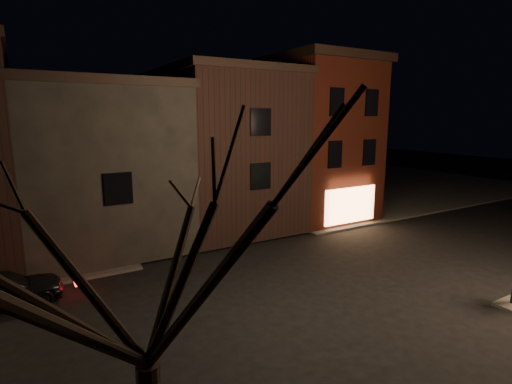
# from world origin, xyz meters

# --- Properties ---
(ground) EXTENTS (120.00, 120.00, 0.00)m
(ground) POSITION_xyz_m (0.00, 0.00, 0.00)
(ground) COLOR black
(ground) RESTS_ON ground
(sidewalk_far_right) EXTENTS (30.00, 30.00, 0.12)m
(sidewalk_far_right) POSITION_xyz_m (20.00, 20.00, 0.06)
(sidewalk_far_right) COLOR #2D2B28
(sidewalk_far_right) RESTS_ON ground
(corner_building) EXTENTS (6.50, 8.50, 10.50)m
(corner_building) POSITION_xyz_m (8.00, 9.47, 5.40)
(corner_building) COLOR #3E130B
(corner_building) RESTS_ON ground
(row_building_a) EXTENTS (7.30, 10.30, 9.40)m
(row_building_a) POSITION_xyz_m (1.50, 10.50, 4.83)
(row_building_a) COLOR black
(row_building_a) RESTS_ON ground
(row_building_b) EXTENTS (7.80, 10.30, 8.40)m
(row_building_b) POSITION_xyz_m (-5.75, 10.50, 4.33)
(row_building_b) COLOR black
(row_building_b) RESTS_ON ground
(bare_tree_left) EXTENTS (5.60, 5.60, 7.50)m
(bare_tree_left) POSITION_xyz_m (-8.00, -7.00, 5.43)
(bare_tree_left) COLOR black
(bare_tree_left) RESTS_ON sidewalk_near_left
(parked_car_a) EXTENTS (4.21, 1.96, 1.39)m
(parked_car_a) POSITION_xyz_m (-10.38, 3.89, 0.70)
(parked_car_a) COLOR black
(parked_car_a) RESTS_ON ground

